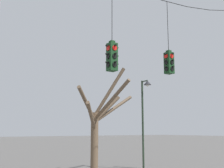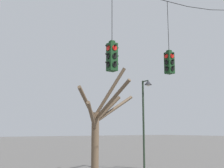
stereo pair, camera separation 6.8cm
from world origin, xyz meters
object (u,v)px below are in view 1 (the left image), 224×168
Objects in this scene: traffic_light_near_right_pole at (169,62)px; bare_tree at (99,123)px; traffic_light_over_intersection at (112,56)px; street_lamp at (145,105)px.

traffic_light_near_right_pole reaches higher than bare_tree.
traffic_light_near_right_pole is 5.59m from bare_tree.
traffic_light_over_intersection is at bearing 180.00° from traffic_light_near_right_pole.
bare_tree is at bearing 166.77° from street_lamp.
street_lamp is 0.90× the size of bare_tree.
bare_tree reaches higher than street_lamp.
traffic_light_over_intersection reaches higher than street_lamp.
street_lamp is (5.35, 4.20, -1.34)m from traffic_light_over_intersection.
traffic_light_over_intersection is at bearing -117.01° from bare_tree.
bare_tree is at bearing 62.99° from traffic_light_over_intersection.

